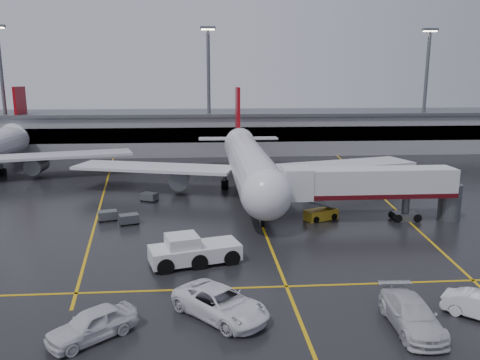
{
  "coord_description": "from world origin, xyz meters",
  "views": [
    {
      "loc": [
        -5.97,
        -54.75,
        15.25
      ],
      "look_at": [
        -2.0,
        -2.0,
        4.0
      ],
      "focal_mm": 35.39,
      "sensor_mm": 36.0,
      "label": 1
    }
  ],
  "objects": [
    {
      "name": "ground",
      "position": [
        0.0,
        0.0,
        0.0
      ],
      "size": [
        220.0,
        220.0,
        0.0
      ],
      "primitive_type": "plane",
      "color": "black",
      "rests_on": "ground"
    },
    {
      "name": "apron_line_centre",
      "position": [
        0.0,
        0.0,
        0.01
      ],
      "size": [
        0.25,
        90.0,
        0.02
      ],
      "primitive_type": "cube",
      "color": "gold",
      "rests_on": "ground"
    },
    {
      "name": "apron_line_stop",
      "position": [
        0.0,
        -22.0,
        0.01
      ],
      "size": [
        60.0,
        0.25,
        0.02
      ],
      "primitive_type": "cube",
      "color": "gold",
      "rests_on": "ground"
    },
    {
      "name": "apron_line_left",
      "position": [
        -20.0,
        10.0,
        0.01
      ],
      "size": [
        9.99,
        69.35,
        0.02
      ],
      "primitive_type": "cube",
      "rotation": [
        0.0,
        0.0,
        0.14
      ],
      "color": "gold",
      "rests_on": "ground"
    },
    {
      "name": "apron_line_right",
      "position": [
        18.0,
        10.0,
        0.01
      ],
      "size": [
        7.57,
        69.64,
        0.02
      ],
      "primitive_type": "cube",
      "rotation": [
        0.0,
        0.0,
        -0.1
      ],
      "color": "gold",
      "rests_on": "ground"
    },
    {
      "name": "terminal",
      "position": [
        0.0,
        47.93,
        4.32
      ],
      "size": [
        122.0,
        19.0,
        8.6
      ],
      "color": "gray",
      "rests_on": "ground"
    },
    {
      "name": "light_mast_left",
      "position": [
        -45.0,
        42.0,
        14.47
      ],
      "size": [
        3.0,
        1.2,
        25.45
      ],
      "color": "#595B60",
      "rests_on": "ground"
    },
    {
      "name": "light_mast_mid",
      "position": [
        -5.0,
        42.0,
        14.47
      ],
      "size": [
        3.0,
        1.2,
        25.45
      ],
      "color": "#595B60",
      "rests_on": "ground"
    },
    {
      "name": "light_mast_right",
      "position": [
        40.0,
        42.0,
        14.47
      ],
      "size": [
        3.0,
        1.2,
        25.45
      ],
      "color": "#595B60",
      "rests_on": "ground"
    },
    {
      "name": "main_airliner",
      "position": [
        0.0,
        9.7,
        4.21
      ],
      "size": [
        48.8,
        45.6,
        14.1
      ],
      "color": "silver",
      "rests_on": "ground"
    },
    {
      "name": "jet_bridge",
      "position": [
        11.87,
        -6.0,
        3.93
      ],
      "size": [
        19.9,
        3.4,
        6.05
      ],
      "color": "silver",
      "rests_on": "ground"
    },
    {
      "name": "pushback_tractor",
      "position": [
        -7.14,
        -16.89,
        1.07
      ],
      "size": [
        8.06,
        4.98,
        2.69
      ],
      "color": "silver",
      "rests_on": "ground"
    },
    {
      "name": "belt_loader",
      "position": [
        6.83,
        -4.92,
        0.58
      ],
      "size": [
        4.04,
        2.94,
        2.36
      ],
      "color": "gold",
      "rests_on": "ground"
    },
    {
      "name": "service_van_a",
      "position": [
        -5.1,
        -26.27,
        0.97
      ],
      "size": [
        7.07,
        7.3,
        1.94
      ],
      "primitive_type": "imported",
      "rotation": [
        0.0,
        0.0,
        0.74
      ],
      "color": "white",
      "rests_on": "ground"
    },
    {
      "name": "service_van_b",
      "position": [
        6.72,
        -28.61,
        0.93
      ],
      "size": [
        2.81,
        6.5,
        1.86
      ],
      "primitive_type": "imported",
      "rotation": [
        0.0,
        0.0,
        -0.03
      ],
      "color": "silver",
      "rests_on": "ground"
    },
    {
      "name": "service_van_d",
      "position": [
        -12.85,
        -28.34,
        0.93
      ],
      "size": [
        5.6,
        5.21,
        1.86
      ],
      "primitive_type": "imported",
      "rotation": [
        0.0,
        0.0,
        -0.87
      ],
      "color": "silver",
      "rests_on": "ground"
    },
    {
      "name": "baggage_cart_a",
      "position": [
        -14.22,
        -5.23,
        0.63
      ],
      "size": [
        2.32,
        1.89,
        1.12
      ],
      "color": "#595B60",
      "rests_on": "ground"
    },
    {
      "name": "baggage_cart_b",
      "position": [
        -16.77,
        -3.68,
        0.63
      ],
      "size": [
        2.28,
        1.81,
        1.12
      ],
      "color": "#595B60",
      "rests_on": "ground"
    },
    {
      "name": "baggage_cart_c",
      "position": [
        -13.14,
        4.53,
        0.63
      ],
      "size": [
        2.38,
        2.11,
        1.12
      ],
      "color": "#595B60",
      "rests_on": "ground"
    }
  ]
}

